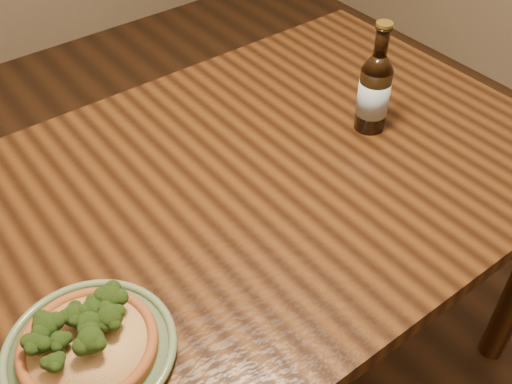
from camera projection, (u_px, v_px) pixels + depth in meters
table at (206, 234)px, 1.25m from camera, size 1.60×0.90×0.75m
plate at (90, 350)px, 0.93m from camera, size 0.27×0.27×0.02m
pizza at (86, 340)px, 0.92m from camera, size 0.22×0.22×0.07m
beer_bottle at (374, 91)px, 1.31m from camera, size 0.07×0.07×0.26m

